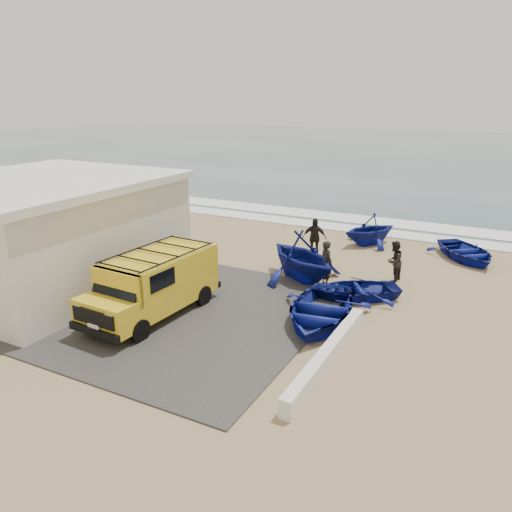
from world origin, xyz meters
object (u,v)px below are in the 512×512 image
at_px(fisherman_middle, 394,261).
at_px(building, 44,231).
at_px(van, 154,282).
at_px(boat_near_right, 354,289).
at_px(boat_near_left, 320,310).
at_px(boat_mid_left, 302,256).
at_px(fisherman_front, 327,263).
at_px(boat_far_right, 466,252).
at_px(fisherman_back, 314,238).
at_px(parapet, 328,355).
at_px(boat_far_left, 370,229).

bearing_deg(fisherman_middle, building, -52.17).
relative_size(van, boat_near_right, 1.56).
relative_size(boat_near_left, boat_mid_left, 1.13).
height_order(building, fisherman_front, building).
height_order(van, boat_mid_left, van).
bearing_deg(boat_far_right, building, -179.27).
relative_size(building, van, 1.75).
bearing_deg(fisherman_front, fisherman_back, -20.87).
bearing_deg(van, parapet, -0.82).
distance_m(parapet, fisherman_middle, 7.71).
bearing_deg(fisherman_middle, boat_near_right, -9.28).
relative_size(boat_near_right, fisherman_back, 1.80).
distance_m(boat_near_left, boat_far_left, 10.01).
bearing_deg(boat_near_right, building, -103.09).
distance_m(van, boat_far_left, 12.79).
xyz_separation_m(van, fisherman_front, (4.35, 5.44, -0.27)).
distance_m(boat_far_right, fisherman_middle, 5.03).
bearing_deg(parapet, boat_mid_left, 118.92).
xyz_separation_m(boat_mid_left, fisherman_middle, (3.46, 1.60, -0.18)).
height_order(parapet, boat_far_left, boat_far_left).
xyz_separation_m(parapet, fisherman_back, (-4.00, 9.17, 0.68)).
height_order(parapet, fisherman_back, fisherman_back).
xyz_separation_m(boat_far_left, fisherman_middle, (2.32, -4.80, 0.04)).
height_order(fisherman_front, fisherman_back, fisherman_back).
height_order(boat_near_right, fisherman_middle, fisherman_middle).
xyz_separation_m(building, boat_far_right, (14.99, 11.08, -1.77)).
distance_m(boat_near_left, fisherman_front, 3.54).
relative_size(boat_near_left, fisherman_back, 2.32).
bearing_deg(building, fisherman_middle, 27.95).
relative_size(building, fisherman_middle, 5.47).
xyz_separation_m(boat_near_right, fisherman_front, (-1.41, 0.76, 0.59)).
height_order(building, van, building).
bearing_deg(fisherman_middle, boat_mid_left, -55.33).
height_order(van, fisherman_middle, van).
bearing_deg(boat_far_right, boat_near_right, -151.00).
xyz_separation_m(building, parapet, (12.50, -1.00, -1.89)).
relative_size(building, fisherman_front, 4.99).
relative_size(boat_near_left, fisherman_middle, 2.59).
height_order(boat_near_right, fisherman_back, fisherman_back).
bearing_deg(boat_far_right, fisherman_front, -162.89).
bearing_deg(boat_mid_left, van, -176.97).
height_order(van, fisherman_front, van).
xyz_separation_m(building, boat_mid_left, (9.14, 5.09, -1.12)).
bearing_deg(fisherman_back, fisherman_front, -77.82).
distance_m(boat_mid_left, fisherman_back, 3.15).
xyz_separation_m(boat_near_right, boat_far_left, (-1.43, 7.35, 0.46)).
relative_size(building, boat_near_left, 2.11).
distance_m(boat_near_left, fisherman_middle, 5.33).
distance_m(building, boat_mid_left, 10.52).
bearing_deg(parapet, boat_far_left, 100.07).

